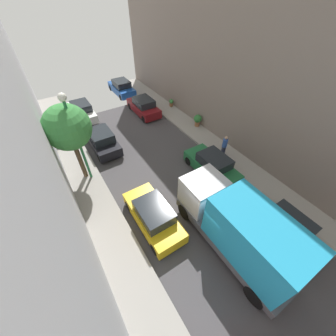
% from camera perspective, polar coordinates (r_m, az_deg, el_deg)
% --- Properties ---
extents(ground, '(32.00, 32.00, 0.00)m').
position_cam_1_polar(ground, '(12.32, 12.03, -15.06)').
color(ground, '#423F42').
extents(sidewalk_left, '(2.00, 44.00, 0.15)m').
position_cam_1_polar(sidewalk_left, '(10.99, -10.24, -27.02)').
color(sidewalk_left, gray).
rests_on(sidewalk_left, ground).
extents(sidewalk_right, '(2.00, 44.00, 0.15)m').
position_cam_1_polar(sidewalk_right, '(15.15, 26.34, -4.91)').
color(sidewalk_right, gray).
rests_on(sidewalk_right, ground).
extents(parked_car_left_3, '(1.78, 4.20, 1.57)m').
position_cam_1_polar(parked_car_left_3, '(11.54, -4.05, -13.02)').
color(parked_car_left_3, gold).
rests_on(parked_car_left_3, ground).
extents(parked_car_left_4, '(1.78, 4.20, 1.57)m').
position_cam_1_polar(parked_car_left_4, '(17.22, -17.80, 7.33)').
color(parked_car_left_4, black).
rests_on(parked_car_left_4, ground).
extents(parked_car_left_5, '(1.78, 4.20, 1.57)m').
position_cam_1_polar(parked_car_left_5, '(22.04, -22.69, 14.35)').
color(parked_car_left_5, white).
rests_on(parked_car_left_5, ground).
extents(parked_car_right_1, '(1.78, 4.20, 1.57)m').
position_cam_1_polar(parked_car_right_1, '(12.68, 29.45, -14.06)').
color(parked_car_right_1, gray).
rests_on(parked_car_right_1, ground).
extents(parked_car_right_2, '(1.78, 4.20, 1.57)m').
position_cam_1_polar(parked_car_right_2, '(14.46, 12.16, 0.69)').
color(parked_car_right_2, '#1E6638').
rests_on(parked_car_right_2, ground).
extents(parked_car_right_3, '(1.78, 4.20, 1.57)m').
position_cam_1_polar(parked_car_right_3, '(21.39, -6.77, 16.55)').
color(parked_car_right_3, maroon).
rests_on(parked_car_right_3, ground).
extents(parked_car_right_4, '(1.78, 4.20, 1.57)m').
position_cam_1_polar(parked_car_right_4, '(26.00, -12.71, 20.88)').
color(parked_car_right_4, '#194799').
rests_on(parked_car_right_4, ground).
extents(delivery_truck, '(2.26, 6.60, 3.38)m').
position_cam_1_polar(delivery_truck, '(10.41, 19.15, -15.51)').
color(delivery_truck, '#4C4C51').
rests_on(delivery_truck, ground).
extents(pedestrian, '(0.40, 0.36, 1.72)m').
position_cam_1_polar(pedestrian, '(15.85, 15.36, 6.07)').
color(pedestrian, '#2D334C').
rests_on(pedestrian, sidewalk_right).
extents(street_tree_0, '(2.66, 2.66, 5.20)m').
position_cam_1_polar(street_tree_0, '(13.10, -26.05, 9.94)').
color(street_tree_0, brown).
rests_on(street_tree_0, sidewalk_left).
extents(potted_plant_1, '(0.71, 0.71, 1.07)m').
position_cam_1_polar(potted_plant_1, '(19.14, 8.21, 13.12)').
color(potted_plant_1, brown).
rests_on(potted_plant_1, sidewalk_right).
extents(potted_plant_3, '(0.43, 0.43, 0.74)m').
position_cam_1_polar(potted_plant_3, '(22.43, 0.90, 17.67)').
color(potted_plant_3, brown).
rests_on(potted_plant_3, sidewalk_right).
extents(potted_plant_5, '(0.56, 0.56, 0.81)m').
position_cam_1_polar(potted_plant_5, '(18.82, -27.87, 6.93)').
color(potted_plant_5, slate).
rests_on(potted_plant_5, sidewalk_left).
extents(lamp_post, '(0.44, 0.44, 5.92)m').
position_cam_1_polar(lamp_post, '(12.84, -24.65, 9.85)').
color(lamp_post, '#26723F').
rests_on(lamp_post, sidewalk_left).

